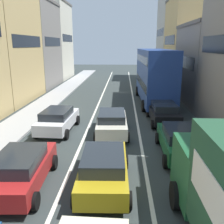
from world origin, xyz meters
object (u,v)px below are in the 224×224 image
(wagon_left_lane_second, at_px, (21,169))
(bus_mid_queue_primary, at_px, (154,74))
(sedan_centre_lane_second, at_px, (104,168))
(hatchback_centre_lane_third, at_px, (112,122))
(sedan_left_lane_third, at_px, (58,119))
(wagon_right_lane_far, at_px, (163,112))
(sedan_right_lane_behind_truck, at_px, (180,141))

(wagon_left_lane_second, distance_m, bus_mid_queue_primary, 16.68)
(sedan_centre_lane_second, relative_size, hatchback_centre_lane_third, 1.00)
(wagon_left_lane_second, height_order, hatchback_centre_lane_third, same)
(sedan_left_lane_third, bearing_deg, hatchback_centre_lane_third, -93.81)
(sedan_centre_lane_second, distance_m, hatchback_centre_lane_third, 6.00)
(sedan_left_lane_third, bearing_deg, wagon_right_lane_far, -70.24)
(sedan_right_lane_behind_truck, bearing_deg, sedan_centre_lane_second, 130.52)
(sedan_right_lane_behind_truck, xyz_separation_m, wagon_right_lane_far, (-0.01, 5.52, 0.00))
(sedan_centre_lane_second, height_order, sedan_right_lane_behind_truck, same)
(wagon_right_lane_far, xyz_separation_m, bus_mid_queue_primary, (0.01, 6.27, 2.03))
(sedan_centre_lane_second, bearing_deg, sedan_left_lane_third, 26.75)
(hatchback_centre_lane_third, xyz_separation_m, sedan_right_lane_behind_truck, (3.60, -2.95, 0.00))
(wagon_right_lane_far, bearing_deg, sedan_centre_lane_second, 155.67)
(wagon_left_lane_second, relative_size, sedan_right_lane_behind_truck, 1.01)
(sedan_right_lane_behind_truck, distance_m, bus_mid_queue_primary, 11.96)
(sedan_right_lane_behind_truck, height_order, wagon_right_lane_far, same)
(bus_mid_queue_primary, bearing_deg, hatchback_centre_lane_third, 156.48)
(wagon_left_lane_second, height_order, wagon_right_lane_far, same)
(sedan_centre_lane_second, relative_size, sedan_right_lane_behind_truck, 1.01)
(sedan_centre_lane_second, bearing_deg, sedan_right_lane_behind_truck, -51.69)
(sedan_centre_lane_second, distance_m, sedan_left_lane_third, 7.30)
(hatchback_centre_lane_third, bearing_deg, wagon_right_lane_far, -56.46)
(bus_mid_queue_primary, bearing_deg, sedan_centre_lane_second, 164.85)
(hatchback_centre_lane_third, distance_m, wagon_right_lane_far, 4.42)
(bus_mid_queue_primary, bearing_deg, wagon_left_lane_second, 154.15)
(wagon_left_lane_second, relative_size, sedan_left_lane_third, 1.00)
(wagon_left_lane_second, bearing_deg, bus_mid_queue_primary, -27.14)
(wagon_left_lane_second, xyz_separation_m, bus_mid_queue_primary, (6.86, 15.06, 2.03))
(hatchback_centre_lane_third, distance_m, sedan_left_lane_third, 3.54)
(hatchback_centre_lane_third, height_order, wagon_right_lane_far, same)
(hatchback_centre_lane_third, bearing_deg, sedan_centre_lane_second, 177.51)
(sedan_left_lane_third, xyz_separation_m, bus_mid_queue_primary, (7.12, 8.43, 2.03))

